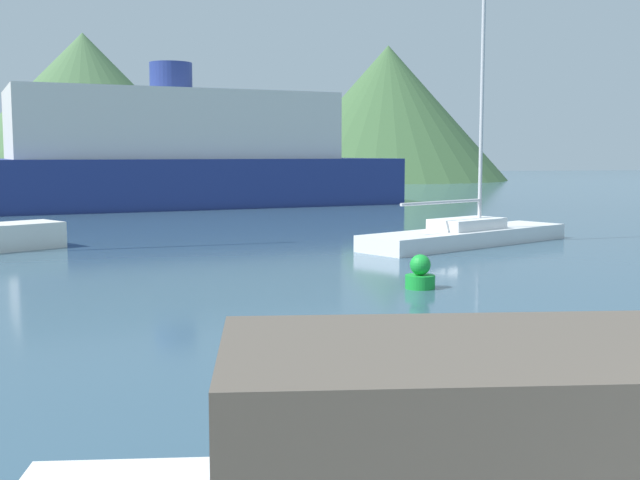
{
  "coord_description": "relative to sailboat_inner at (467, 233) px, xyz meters",
  "views": [
    {
      "loc": [
        -3.5,
        -1.11,
        2.88
      ],
      "look_at": [
        -0.4,
        14.0,
        1.2
      ],
      "focal_mm": 45.0,
      "sensor_mm": 36.0,
      "label": 1
    }
  ],
  "objects": [
    {
      "name": "sailboat_inner",
      "position": [
        0.0,
        0.0,
        0.0
      ],
      "size": [
        7.92,
        5.49,
        8.49
      ],
      "rotation": [
        0.0,
        0.0,
        0.5
      ],
      "color": "white",
      "rests_on": "ground_plane"
    },
    {
      "name": "ferry_distant",
      "position": [
        -8.62,
        21.48,
        2.36
      ],
      "size": [
        25.62,
        14.37,
        7.76
      ],
      "rotation": [
        0.0,
        0.0,
        0.22
      ],
      "color": "navy",
      "rests_on": "ground_plane"
    },
    {
      "name": "buoy_marker",
      "position": [
        -4.1,
        -7.52,
        -0.06
      ],
      "size": [
        0.64,
        0.64,
        0.73
      ],
      "color": "green",
      "rests_on": "ground_plane"
    },
    {
      "name": "hill_central",
      "position": [
        -16.29,
        59.85,
        6.97
      ],
      "size": [
        28.51,
        28.51,
        14.65
      ],
      "color": "#476B42",
      "rests_on": "ground_plane"
    },
    {
      "name": "hill_east",
      "position": [
        14.97,
        59.77,
        6.76
      ],
      "size": [
        25.45,
        25.45,
        14.23
      ],
      "color": "#3D6038",
      "rests_on": "ground_plane"
    }
  ]
}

